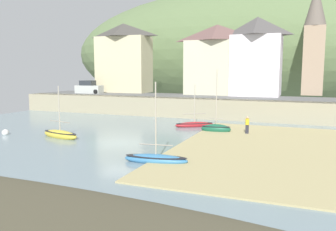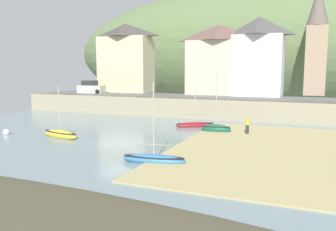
{
  "view_description": "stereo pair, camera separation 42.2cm",
  "coord_description": "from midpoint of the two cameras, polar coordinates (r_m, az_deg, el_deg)",
  "views": [
    {
      "loc": [
        14.16,
        -24.59,
        5.99
      ],
      "look_at": [
        2.3,
        5.54,
        1.72
      ],
      "focal_mm": 37.21,
      "sensor_mm": 36.0,
      "label": 1
    },
    {
      "loc": [
        14.56,
        -24.43,
        5.99
      ],
      "look_at": [
        2.3,
        5.54,
        1.72
      ],
      "focal_mm": 37.21,
      "sensor_mm": 36.0,
      "label": 2
    }
  ],
  "objects": [
    {
      "name": "quay_seawall",
      "position": [
        44.64,
        3.35,
        1.54
      ],
      "size": [
        48.0,
        9.4,
        2.4
      ],
      "color": "#9C9375",
      "rests_on": "ground"
    },
    {
      "name": "hillside_backdrop",
      "position": [
        81.01,
        12.47,
        9.92
      ],
      "size": [
        80.0,
        44.0,
        27.52
      ],
      "color": "#5C7347",
      "rests_on": "ground"
    },
    {
      "name": "person_on_slipway",
      "position": [
        33.01,
        13.23,
        -1.41
      ],
      "size": [
        0.34,
        0.34,
        1.62
      ],
      "color": "#282833",
      "rests_on": "ground"
    },
    {
      "name": "motorboat_with_cabin",
      "position": [
        36.96,
        4.77,
        -1.47
      ],
      "size": [
        4.08,
        3.16,
        4.59
      ],
      "rotation": [
        0.0,
        0.0,
        0.58
      ],
      "color": "#A62126",
      "rests_on": "ground"
    },
    {
      "name": "sailboat_tall_mast",
      "position": [
        33.99,
        8.24,
        -2.13
      ],
      "size": [
        2.94,
        1.3,
        6.27
      ],
      "rotation": [
        0.0,
        0.0,
        0.08
      ],
      "color": "#19563C",
      "rests_on": "ground"
    },
    {
      "name": "waterfront_building_centre",
      "position": [
        51.22,
        8.5,
        9.1
      ],
      "size": [
        9.03,
        4.56,
        9.98
      ],
      "color": "beige",
      "rests_on": "ground"
    },
    {
      "name": "rowboat_small_beached",
      "position": [
        22.78,
        -1.8,
        -7.09
      ],
      "size": [
        4.36,
        1.7,
        5.39
      ],
      "rotation": [
        0.0,
        0.0,
        0.13
      ],
      "color": "teal",
      "rests_on": "ground"
    },
    {
      "name": "mooring_buoy",
      "position": [
        35.74,
        -24.66,
        -2.51
      ],
      "size": [
        0.64,
        0.64,
        0.64
      ],
      "color": "silver",
      "rests_on": "ground"
    },
    {
      "name": "church_with_spire",
      "position": [
        53.89,
        23.39,
        11.6
      ],
      "size": [
        3.0,
        3.0,
        15.49
      ],
      "color": "tan",
      "rests_on": "ground"
    },
    {
      "name": "fishing_boat_green",
      "position": [
        32.47,
        -16.87,
        -2.94
      ],
      "size": [
        4.37,
        2.04,
        4.77
      ],
      "rotation": [
        0.0,
        0.0,
        -0.23
      ],
      "color": "gold",
      "rests_on": "ground"
    },
    {
      "name": "waterfront_building_right",
      "position": [
        50.18,
        14.84,
        9.41
      ],
      "size": [
        6.84,
        5.89,
        10.75
      ],
      "color": "white",
      "rests_on": "ground"
    },
    {
      "name": "parked_car_near_slipway",
      "position": [
        54.95,
        -12.31,
        4.44
      ],
      "size": [
        4.19,
        1.93,
        1.95
      ],
      "rotation": [
        0.0,
        0.0,
        0.06
      ],
      "color": "#B4BAB5",
      "rests_on": "ground"
    },
    {
      "name": "waterfront_building_left",
      "position": [
        56.79,
        -6.71,
        9.4
      ],
      "size": [
        8.55,
        4.62,
        10.84
      ],
      "color": "beige",
      "rests_on": "ground"
    },
    {
      "name": "ground",
      "position": [
        20.63,
        -18.14,
        -9.27
      ],
      "size": [
        48.0,
        41.0,
        0.61
      ],
      "color": "gray"
    }
  ]
}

